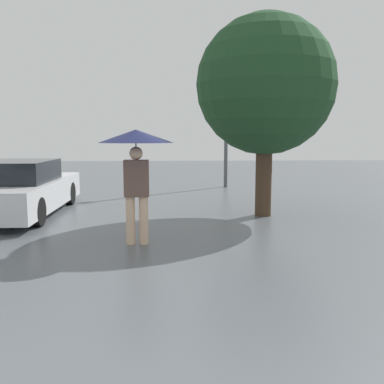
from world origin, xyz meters
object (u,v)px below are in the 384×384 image
Objects in this scene: pedestrian at (136,150)px; street_lamp at (226,94)px; tree at (266,86)px; parked_car_farthest at (21,190)px.

street_lamp is (2.50, 7.82, 1.62)m from pedestrian.
tree is at bearing -88.95° from street_lamp.
street_lamp is (-0.10, 5.42, 0.34)m from tree.
pedestrian is 8.37m from street_lamp.
parked_car_farthest is at bearing -136.40° from street_lamp.
pedestrian is 0.43× the size of tree.
tree is at bearing -4.37° from parked_car_farthest.
parked_car_farthest is at bearing 134.63° from pedestrian.
tree reaches higher than pedestrian.
tree is (5.37, -0.41, 2.24)m from parked_car_farthest.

